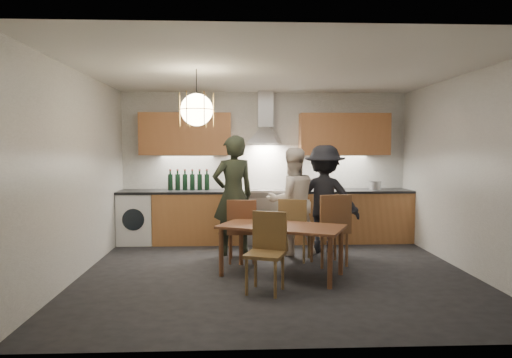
{
  "coord_description": "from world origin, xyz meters",
  "views": [
    {
      "loc": [
        -0.52,
        -5.83,
        1.64
      ],
      "look_at": [
        -0.24,
        0.4,
        1.2
      ],
      "focal_mm": 32.0,
      "sensor_mm": 36.0,
      "label": 1
    }
  ],
  "objects_px": {
    "chair_front": "(267,246)",
    "wine_bottles": "(189,180)",
    "mixing_bowl": "(323,188)",
    "person_left": "(233,195)",
    "person_mid": "(292,201)",
    "dining_table": "(281,231)",
    "person_right": "(324,199)",
    "stock_pot": "(375,186)"
  },
  "relations": [
    {
      "from": "chair_front",
      "to": "person_mid",
      "type": "relative_size",
      "value": 0.55
    },
    {
      "from": "person_mid",
      "to": "wine_bottles",
      "type": "height_order",
      "value": "person_mid"
    },
    {
      "from": "stock_pot",
      "to": "dining_table",
      "type": "bearing_deg",
      "value": -131.92
    },
    {
      "from": "person_left",
      "to": "wine_bottles",
      "type": "distance_m",
      "value": 1.23
    },
    {
      "from": "dining_table",
      "to": "stock_pot",
      "type": "relative_size",
      "value": 8.41
    },
    {
      "from": "person_right",
      "to": "mixing_bowl",
      "type": "bearing_deg",
      "value": -84.44
    },
    {
      "from": "dining_table",
      "to": "person_mid",
      "type": "xyz_separation_m",
      "value": [
        0.28,
        1.16,
        0.24
      ]
    },
    {
      "from": "dining_table",
      "to": "person_right",
      "type": "xyz_separation_m",
      "value": [
        0.8,
        1.28,
        0.26
      ]
    },
    {
      "from": "chair_front",
      "to": "mixing_bowl",
      "type": "distance_m",
      "value": 2.94
    },
    {
      "from": "person_mid",
      "to": "stock_pot",
      "type": "height_order",
      "value": "person_mid"
    },
    {
      "from": "person_left",
      "to": "mixing_bowl",
      "type": "xyz_separation_m",
      "value": [
        1.55,
        0.88,
        0.03
      ]
    },
    {
      "from": "dining_table",
      "to": "person_mid",
      "type": "distance_m",
      "value": 1.22
    },
    {
      "from": "chair_front",
      "to": "stock_pot",
      "type": "xyz_separation_m",
      "value": [
        2.05,
        2.63,
        0.46
      ]
    },
    {
      "from": "dining_table",
      "to": "wine_bottles",
      "type": "distance_m",
      "value": 2.61
    },
    {
      "from": "person_left",
      "to": "mixing_bowl",
      "type": "distance_m",
      "value": 1.78
    },
    {
      "from": "person_right",
      "to": "wine_bottles",
      "type": "xyz_separation_m",
      "value": [
        -2.18,
        0.87,
        0.24
      ]
    },
    {
      "from": "person_mid",
      "to": "wine_bottles",
      "type": "bearing_deg",
      "value": -43.52
    },
    {
      "from": "dining_table",
      "to": "mixing_bowl",
      "type": "xyz_separation_m",
      "value": [
        0.93,
        2.08,
        0.37
      ]
    },
    {
      "from": "chair_front",
      "to": "person_mid",
      "type": "bearing_deg",
      "value": 94.21
    },
    {
      "from": "stock_pot",
      "to": "person_right",
      "type": "bearing_deg",
      "value": -143.69
    },
    {
      "from": "person_mid",
      "to": "mixing_bowl",
      "type": "height_order",
      "value": "person_mid"
    },
    {
      "from": "person_left",
      "to": "stock_pot",
      "type": "xyz_separation_m",
      "value": [
        2.45,
        0.84,
        0.07
      ]
    },
    {
      "from": "person_mid",
      "to": "dining_table",
      "type": "bearing_deg",
      "value": 63.76
    },
    {
      "from": "dining_table",
      "to": "person_right",
      "type": "bearing_deg",
      "value": 82.44
    },
    {
      "from": "dining_table",
      "to": "mixing_bowl",
      "type": "bearing_deg",
      "value": 90.16
    },
    {
      "from": "person_right",
      "to": "stock_pot",
      "type": "height_order",
      "value": "person_right"
    },
    {
      "from": "person_right",
      "to": "mixing_bowl",
      "type": "height_order",
      "value": "person_right"
    },
    {
      "from": "mixing_bowl",
      "to": "wine_bottles",
      "type": "distance_m",
      "value": 2.33
    },
    {
      "from": "chair_front",
      "to": "person_left",
      "type": "height_order",
      "value": "person_left"
    },
    {
      "from": "dining_table",
      "to": "chair_front",
      "type": "distance_m",
      "value": 0.64
    },
    {
      "from": "person_left",
      "to": "person_mid",
      "type": "relative_size",
      "value": 1.11
    },
    {
      "from": "mixing_bowl",
      "to": "person_mid",
      "type": "bearing_deg",
      "value": -125.59
    },
    {
      "from": "dining_table",
      "to": "person_mid",
      "type": "height_order",
      "value": "person_mid"
    },
    {
      "from": "dining_table",
      "to": "person_left",
      "type": "bearing_deg",
      "value": 141.69
    },
    {
      "from": "person_mid",
      "to": "person_right",
      "type": "bearing_deg",
      "value": -179.77
    },
    {
      "from": "chair_front",
      "to": "person_mid",
      "type": "distance_m",
      "value": 1.85
    },
    {
      "from": "chair_front",
      "to": "wine_bottles",
      "type": "relative_size",
      "value": 1.26
    },
    {
      "from": "chair_front",
      "to": "person_right",
      "type": "distance_m",
      "value": 2.16
    },
    {
      "from": "person_mid",
      "to": "mixing_bowl",
      "type": "relative_size",
      "value": 5.0
    },
    {
      "from": "person_right",
      "to": "stock_pot",
      "type": "distance_m",
      "value": 1.29
    },
    {
      "from": "chair_front",
      "to": "person_left",
      "type": "distance_m",
      "value": 1.88
    },
    {
      "from": "person_mid",
      "to": "person_left",
      "type": "bearing_deg",
      "value": -15.27
    },
    {
      "from": "stock_pot",
      "to": "person_left",
      "type": "bearing_deg",
      "value": -161.07
    },
    {
      "from": "mixing_bowl",
      "to": "person_left",
      "type": "bearing_deg",
      "value": -150.5
    },
    {
      "from": "person_left",
      "to": "person_mid",
      "type": "xyz_separation_m",
      "value": [
        0.9,
        -0.04,
        -0.09
      ]
    },
    {
      "from": "chair_front",
      "to": "wine_bottles",
      "type": "distance_m",
      "value": 3.03
    },
    {
      "from": "person_right",
      "to": "stock_pot",
      "type": "bearing_deg",
      "value": -128.42
    },
    {
      "from": "person_right",
      "to": "stock_pot",
      "type": "xyz_separation_m",
      "value": [
        1.03,
        0.76,
        0.14
      ]
    },
    {
      "from": "stock_pot",
      "to": "chair_front",
      "type": "bearing_deg",
      "value": -127.95
    },
    {
      "from": "person_left",
      "to": "person_right",
      "type": "bearing_deg",
      "value": 161.38
    }
  ]
}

